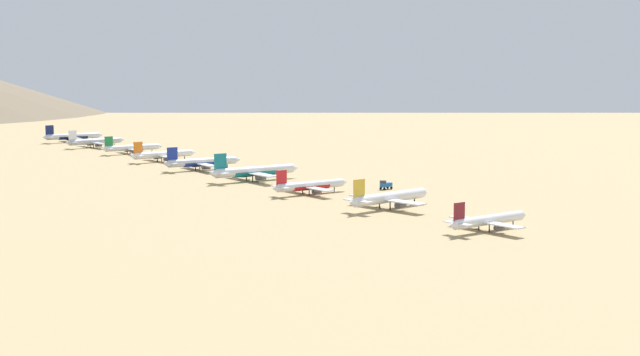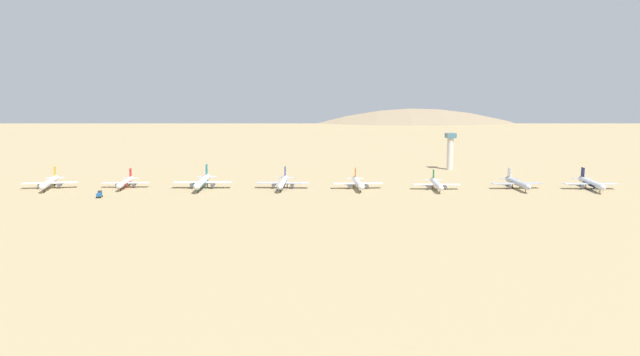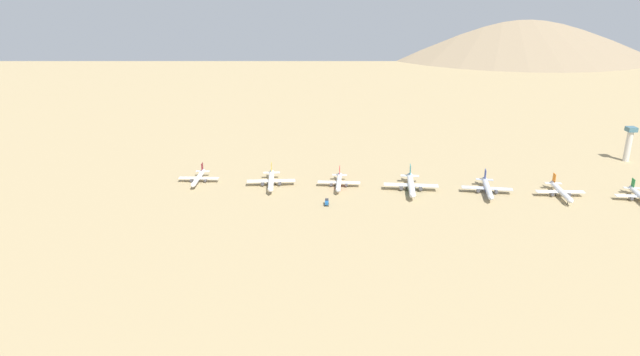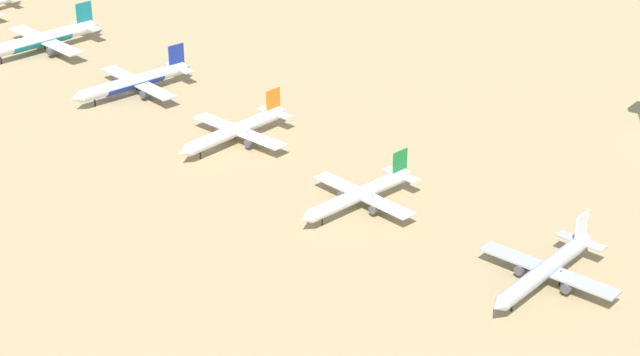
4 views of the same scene
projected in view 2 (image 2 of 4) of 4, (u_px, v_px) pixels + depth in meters
The scene contains 12 objects.
ground_plane at pixel (279, 189), 419.81m from camera, with size 2392.87×2392.87×0.00m, color tan.
parked_jet_1 at pixel (49, 182), 420.05m from camera, with size 42.18×34.17×12.19m.
parked_jet_2 at pixel (125, 182), 423.05m from camera, with size 37.19×30.32×10.72m.
parked_jet_3 at pixel (202, 182), 419.94m from camera, with size 46.26×37.79×13.36m.
parked_jet_4 at pixel (283, 182), 420.11m from camera, with size 41.81×34.25×12.12m.
parked_jet_5 at pixel (358, 183), 419.07m from camera, with size 39.73×32.33×11.45m.
parked_jet_6 at pixel (437, 184), 416.08m from camera, with size 37.62×30.76×10.88m.
parked_jet_7 at pixel (517, 183), 418.82m from camera, with size 39.76×32.30×11.46m.
parked_jet_8 at pixel (591, 183), 416.75m from camera, with size 41.36×33.82×11.96m.
service_truck at pixel (99, 194), 389.10m from camera, with size 5.36×3.04×3.90m.
control_tower at pixel (450, 149), 503.27m from camera, with size 7.20×7.20×28.18m.
desert_hill_1 at pixel (399, 81), 1217.85m from camera, with size 553.42×553.42×123.98m, color #8C775B.
Camera 2 is at (413.13, -35.01, 71.22)m, focal length 36.91 mm.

